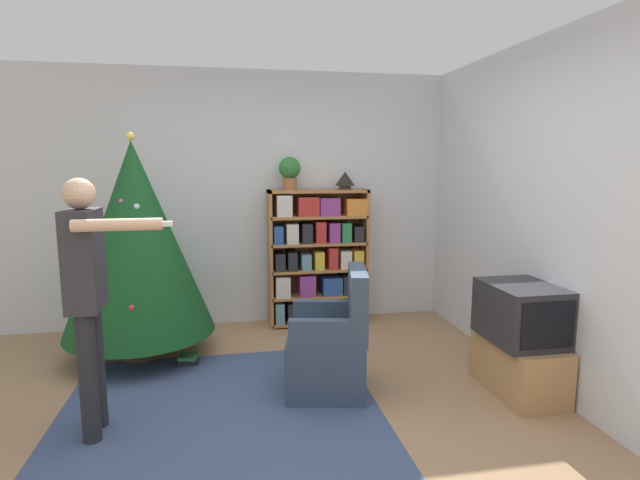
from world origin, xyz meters
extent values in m
plane|color=#9E7A56|center=(0.00, 0.00, 0.00)|extent=(14.00, 14.00, 0.00)
cube|color=silver|center=(0.00, 2.30, 1.30)|extent=(8.00, 0.10, 2.60)
cube|color=silver|center=(1.98, 0.00, 1.30)|extent=(0.10, 8.00, 2.60)
cube|color=#3D4C70|center=(-0.44, 0.33, 0.00)|extent=(2.15, 2.01, 0.01)
cube|color=#A8703D|center=(0.06, 2.07, 0.70)|extent=(0.03, 0.32, 1.41)
cube|color=#A8703D|center=(1.04, 2.07, 0.70)|extent=(0.03, 0.32, 1.41)
cube|color=#A8703D|center=(0.55, 2.07, 1.39)|extent=(1.02, 0.32, 0.03)
cube|color=#A8703D|center=(0.55, 2.22, 0.70)|extent=(1.02, 0.01, 1.41)
cube|color=#A8703D|center=(0.55, 2.07, 0.03)|extent=(0.99, 0.32, 0.03)
cube|color=#5B899E|center=(0.14, 2.04, 0.15)|extent=(0.09, 0.25, 0.21)
cube|color=#232328|center=(0.26, 2.05, 0.15)|extent=(0.08, 0.28, 0.20)
cube|color=#843889|center=(0.38, 2.03, 0.14)|extent=(0.08, 0.24, 0.18)
cube|color=#2D7A42|center=(0.49, 2.03, 0.12)|extent=(0.07, 0.24, 0.16)
cube|color=#B22D28|center=(0.61, 2.03, 0.14)|extent=(0.08, 0.24, 0.19)
cube|color=#843889|center=(0.72, 2.05, 0.14)|extent=(0.10, 0.28, 0.19)
cube|color=#232328|center=(0.85, 2.03, 0.16)|extent=(0.08, 0.25, 0.22)
cube|color=#B22D28|center=(0.98, 2.05, 0.16)|extent=(0.10, 0.29, 0.23)
cube|color=#A8703D|center=(0.55, 2.07, 0.31)|extent=(0.99, 0.32, 0.03)
cube|color=beige|center=(0.17, 2.06, 0.43)|extent=(0.15, 0.30, 0.21)
cube|color=#843889|center=(0.42, 2.05, 0.43)|extent=(0.16, 0.27, 0.21)
cube|color=#284C93|center=(0.68, 2.03, 0.41)|extent=(0.20, 0.24, 0.18)
cube|color=#232328|center=(0.90, 2.06, 0.42)|extent=(0.21, 0.29, 0.19)
cube|color=#A8703D|center=(0.55, 2.07, 0.58)|extent=(0.99, 0.32, 0.03)
cube|color=#232328|center=(0.15, 2.03, 0.68)|extent=(0.10, 0.24, 0.17)
cube|color=#232328|center=(0.27, 2.06, 0.69)|extent=(0.09, 0.30, 0.19)
cube|color=#5B899E|center=(0.41, 2.04, 0.68)|extent=(0.10, 0.25, 0.16)
cube|color=gold|center=(0.54, 2.05, 0.69)|extent=(0.10, 0.28, 0.18)
cube|color=#B22D28|center=(0.69, 2.05, 0.70)|extent=(0.09, 0.28, 0.22)
cube|color=beige|center=(0.82, 2.03, 0.69)|extent=(0.11, 0.24, 0.18)
cube|color=gold|center=(0.96, 2.03, 0.69)|extent=(0.10, 0.23, 0.18)
cube|color=#A8703D|center=(0.55, 2.07, 0.86)|extent=(0.99, 0.32, 0.03)
cube|color=#284C93|center=(0.13, 2.06, 0.96)|extent=(0.09, 0.30, 0.18)
cube|color=beige|center=(0.27, 2.04, 0.97)|extent=(0.12, 0.27, 0.20)
cube|color=#232328|center=(0.42, 2.04, 0.97)|extent=(0.10, 0.27, 0.20)
cube|color=#B22D28|center=(0.56, 2.05, 0.98)|extent=(0.10, 0.27, 0.21)
cube|color=#843889|center=(0.70, 2.05, 0.97)|extent=(0.11, 0.28, 0.20)
cube|color=#2D7A42|center=(0.82, 2.05, 0.97)|extent=(0.10, 0.27, 0.20)
cube|color=#232328|center=(0.95, 2.05, 0.95)|extent=(0.10, 0.29, 0.16)
cube|color=#A8703D|center=(0.55, 2.07, 1.13)|extent=(0.99, 0.32, 0.03)
cube|color=beige|center=(0.19, 2.03, 1.25)|extent=(0.15, 0.25, 0.21)
cube|color=#B22D28|center=(0.44, 2.03, 1.24)|extent=(0.21, 0.23, 0.19)
cube|color=#843889|center=(0.65, 2.02, 1.23)|extent=(0.20, 0.23, 0.18)
cube|color=orange|center=(0.93, 2.04, 1.23)|extent=(0.21, 0.25, 0.17)
cube|color=tan|center=(1.71, 0.20, 0.20)|extent=(0.40, 0.72, 0.40)
cube|color=#28282D|center=(1.71, 0.20, 0.61)|extent=(0.48, 0.59, 0.41)
cube|color=black|center=(1.71, -0.10, 0.61)|extent=(0.39, 0.01, 0.32)
cube|color=white|center=(1.58, -0.02, 0.41)|extent=(0.04, 0.12, 0.02)
cylinder|color=#4C3323|center=(-1.13, 1.44, 0.05)|extent=(0.36, 0.36, 0.10)
cylinder|color=brown|center=(-1.13, 1.44, 0.16)|extent=(0.08, 0.08, 0.12)
cone|color=#14471E|center=(-1.13, 1.44, 1.04)|extent=(1.26, 1.26, 1.64)
sphere|color=#B74C93|center=(-1.47, 1.36, 0.89)|extent=(0.06, 0.06, 0.06)
sphere|color=red|center=(-1.47, 1.49, 0.92)|extent=(0.06, 0.06, 0.06)
sphere|color=#B74C93|center=(-1.00, 1.56, 1.39)|extent=(0.05, 0.05, 0.05)
sphere|color=gold|center=(-1.20, 1.57, 1.44)|extent=(0.07, 0.07, 0.07)
sphere|color=gold|center=(-0.97, 1.81, 0.76)|extent=(0.06, 0.06, 0.06)
sphere|color=silver|center=(-1.08, 1.25, 1.33)|extent=(0.05, 0.05, 0.05)
sphere|color=#B74C93|center=(-1.20, 1.28, 1.37)|extent=(0.04, 0.04, 0.04)
sphere|color=red|center=(-1.11, 0.97, 0.57)|extent=(0.06, 0.06, 0.06)
sphere|color=#335BB2|center=(-1.30, 1.54, 1.32)|extent=(0.05, 0.05, 0.05)
sphere|color=#E5CC4C|center=(-1.13, 1.44, 1.89)|extent=(0.07, 0.07, 0.07)
cube|color=#334256|center=(0.32, 0.49, 0.21)|extent=(0.66, 0.66, 0.42)
cube|color=#334256|center=(0.55, 0.44, 0.67)|extent=(0.23, 0.57, 0.50)
cube|color=#334256|center=(0.37, 0.72, 0.52)|extent=(0.51, 0.18, 0.20)
cube|color=#334256|center=(0.27, 0.25, 0.52)|extent=(0.51, 0.18, 0.20)
cylinder|color=#232328|center=(-1.21, 0.26, 0.40)|extent=(0.11, 0.11, 0.80)
cylinder|color=#232328|center=(-1.21, 0.08, 0.40)|extent=(0.11, 0.11, 0.80)
cube|color=#2D2D33|center=(-1.21, 0.17, 1.10)|extent=(0.18, 0.32, 0.60)
cylinder|color=#DBAD89|center=(-1.21, 0.37, 1.07)|extent=(0.07, 0.07, 0.48)
cylinder|color=#DBAD89|center=(-0.96, -0.03, 1.33)|extent=(0.48, 0.08, 0.07)
cube|color=white|center=(-0.72, -0.03, 1.33)|extent=(0.11, 0.04, 0.03)
sphere|color=#DBAD89|center=(-1.21, 0.17, 1.49)|extent=(0.18, 0.18, 0.18)
cylinder|color=#935B38|center=(0.26, 2.07, 1.47)|extent=(0.14, 0.14, 0.12)
sphere|color=#2D7033|center=(0.26, 2.07, 1.62)|extent=(0.22, 0.22, 0.22)
cylinder|color=#473828|center=(0.83, 2.07, 1.43)|extent=(0.12, 0.12, 0.04)
cone|color=black|center=(0.83, 2.07, 1.52)|extent=(0.20, 0.20, 0.14)
cube|color=#232328|center=(-0.72, 1.18, 0.01)|extent=(0.19, 0.12, 0.02)
cube|color=#232328|center=(-0.72, 1.17, 0.04)|extent=(0.16, 0.12, 0.03)
cube|color=#2D7A42|center=(-0.72, 1.17, 0.07)|extent=(0.16, 0.16, 0.03)
camera|label=1|loc=(-0.36, -2.94, 1.67)|focal=28.00mm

